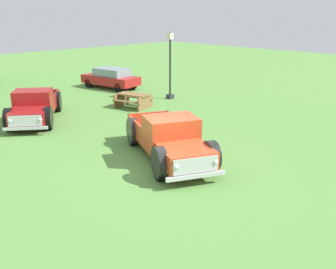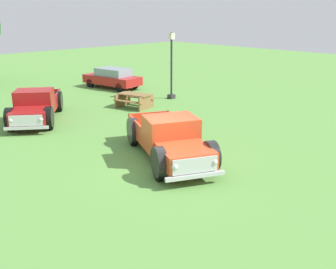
{
  "view_description": "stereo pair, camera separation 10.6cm",
  "coord_description": "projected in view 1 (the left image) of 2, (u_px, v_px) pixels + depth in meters",
  "views": [
    {
      "loc": [
        -8.97,
        -9.27,
        5.27
      ],
      "look_at": [
        0.7,
        0.55,
        0.9
      ],
      "focal_mm": 42.36,
      "sensor_mm": 36.0,
      "label": 1
    },
    {
      "loc": [
        -8.89,
        -9.34,
        5.27
      ],
      "look_at": [
        0.7,
        0.55,
        0.9
      ],
      "focal_mm": 42.36,
      "sensor_mm": 36.0,
      "label": 2
    }
  ],
  "objects": [
    {
      "name": "ground_plane",
      "position": [
        165.0,
        167.0,
        13.89
      ],
      "size": [
        80.0,
        80.0,
        0.0
      ],
      "primitive_type": "plane",
      "color": "#5B9342"
    },
    {
      "name": "sedan_distant_b",
      "position": [
        111.0,
        78.0,
        27.44
      ],
      "size": [
        2.36,
        4.38,
        1.39
      ],
      "color": "#B21E1E",
      "rests_on": "ground_plane"
    },
    {
      "name": "lamp_post_near",
      "position": [
        170.0,
        64.0,
        23.84
      ],
      "size": [
        0.36,
        0.36,
        4.0
      ],
      "color": "#2D2D33",
      "rests_on": "ground_plane"
    },
    {
      "name": "picnic_table",
      "position": [
        133.0,
        99.0,
        22.07
      ],
      "size": [
        1.9,
        2.13,
        0.78
      ],
      "color": "olive",
      "rests_on": "ground_plane"
    },
    {
      "name": "pickup_truck_behind_left",
      "position": [
        34.0,
        107.0,
        19.07
      ],
      "size": [
        4.53,
        5.23,
        1.58
      ],
      "color": "maroon",
      "rests_on": "ground_plane"
    },
    {
      "name": "pickup_truck_foreground",
      "position": [
        171.0,
        141.0,
        14.14
      ],
      "size": [
        4.04,
        5.66,
        1.64
      ],
      "color": "#D14723",
      "rests_on": "ground_plane"
    }
  ]
}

